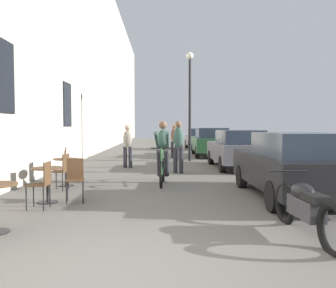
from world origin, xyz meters
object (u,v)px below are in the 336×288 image
(cafe_chair_mid_toward_wall, at_px, (75,177))
(cafe_table_far, at_px, (66,166))
(cafe_chair_far_toward_wall, at_px, (62,169))
(cafe_table_mid, at_px, (47,177))
(pedestrian_near, at_px, (178,144))
(street_lamp, at_px, (190,92))
(cyclist_on_bicycle, at_px, (163,154))
(pedestrian_mid, at_px, (128,143))
(cafe_chair_mid_toward_street, at_px, (42,182))
(pedestrian_far, at_px, (179,140))
(parked_car_third, at_px, (210,142))
(cafe_chair_far_toward_street, at_px, (69,164))
(parked_car_second, at_px, (237,149))
(pedestrian_furthest, at_px, (174,139))
(parked_car_fourth, at_px, (199,138))
(parked_car_nearest, at_px, (292,165))
(parked_motorcycle, at_px, (306,208))

(cafe_chair_mid_toward_wall, bearing_deg, cafe_table_far, 109.64)
(cafe_table_far, height_order, cafe_chair_far_toward_wall, cafe_chair_far_toward_wall)
(cafe_table_mid, distance_m, pedestrian_near, 5.45)
(cafe_table_mid, height_order, street_lamp, street_lamp)
(cyclist_on_bicycle, relative_size, street_lamp, 0.36)
(pedestrian_near, relative_size, pedestrian_mid, 1.07)
(cafe_table_mid, bearing_deg, cafe_chair_mid_toward_street, -82.25)
(pedestrian_near, bearing_deg, cafe_chair_far_toward_wall, -133.67)
(pedestrian_far, height_order, parked_car_third, pedestrian_far)
(cafe_chair_far_toward_street, bearing_deg, cafe_chair_far_toward_wall, -83.31)
(cafe_chair_mid_toward_wall, xyz_separation_m, cyclist_on_bicycle, (1.83, 2.29, 0.29))
(cafe_chair_mid_toward_street, xyz_separation_m, pedestrian_far, (3.10, 9.29, 0.45))
(street_lamp, bearing_deg, parked_car_second, -62.58)
(pedestrian_near, xyz_separation_m, pedestrian_furthest, (0.10, 5.87, -0.03))
(cafe_chair_far_toward_wall, bearing_deg, parked_car_fourth, 72.12)
(pedestrian_near, bearing_deg, pedestrian_mid, 138.53)
(cafe_chair_mid_toward_street, relative_size, street_lamp, 0.18)
(cafe_chair_far_toward_wall, bearing_deg, cafe_chair_mid_toward_wall, -64.90)
(street_lamp, height_order, parked_car_nearest, street_lamp)
(cafe_chair_far_toward_wall, height_order, pedestrian_near, pedestrian_near)
(pedestrian_mid, bearing_deg, cafe_table_mid, -99.89)
(cafe_chair_far_toward_street, xyz_separation_m, pedestrian_mid, (1.32, 3.50, 0.40))
(cyclist_on_bicycle, xyz_separation_m, parked_motorcycle, (1.99, -4.70, -0.41))
(parked_car_third, bearing_deg, cafe_chair_mid_toward_wall, -111.42)
(cafe_chair_far_toward_wall, xyz_separation_m, parked_car_fourth, (5.13, 15.89, 0.23))
(pedestrian_near, height_order, parked_car_second, pedestrian_near)
(cafe_chair_far_toward_wall, xyz_separation_m, parked_car_second, (5.27, 4.47, 0.22))
(pedestrian_furthest, bearing_deg, pedestrian_far, -84.85)
(cafe_chair_mid_toward_street, xyz_separation_m, cyclist_on_bicycle, (2.30, 2.92, 0.29))
(parked_car_second, bearing_deg, parked_car_nearest, -90.44)
(cafe_table_far, xyz_separation_m, parked_car_nearest, (5.30, -1.79, 0.22))
(parked_car_second, bearing_deg, cafe_chair_far_toward_wall, -139.67)
(cafe_chair_mid_toward_street, relative_size, pedestrian_near, 0.51)
(cafe_table_mid, height_order, cafe_chair_far_toward_street, cafe_chair_far_toward_street)
(cafe_chair_far_toward_street, xyz_separation_m, street_lamp, (3.90, 6.12, 2.59))
(cafe_chair_mid_toward_street, height_order, parked_car_second, parked_car_second)
(cafe_chair_mid_toward_street, distance_m, cafe_chair_mid_toward_wall, 0.79)
(cyclist_on_bicycle, relative_size, pedestrian_mid, 1.07)
(cafe_chair_far_toward_street, height_order, parked_car_second, parked_car_second)
(cafe_table_far, distance_m, cyclist_on_bicycle, 2.58)
(street_lamp, height_order, parked_car_fourth, street_lamp)
(pedestrian_furthest, distance_m, parked_car_second, 5.04)
(cafe_chair_mid_toward_street, relative_size, pedestrian_mid, 0.54)
(pedestrian_far, relative_size, parked_car_nearest, 0.42)
(cafe_chair_mid_toward_wall, distance_m, parked_car_second, 7.45)
(pedestrian_far, bearing_deg, cafe_table_mid, -109.98)
(cyclist_on_bicycle, xyz_separation_m, pedestrian_near, (0.54, 2.22, 0.18))
(parked_car_fourth, bearing_deg, parked_motorcycle, -91.94)
(parked_car_third, xyz_separation_m, parked_car_fourth, (0.07, 5.99, -0.03))
(cafe_table_mid, relative_size, parked_car_third, 0.17)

